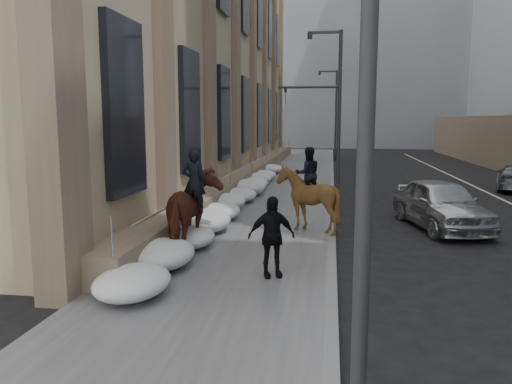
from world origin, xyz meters
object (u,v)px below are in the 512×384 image
mounted_horse_right (307,196)px  pedestrian (271,237)px  mounted_horse_left (194,210)px  car_silver (441,204)px

mounted_horse_right → pedestrian: (-0.57, -4.95, -0.21)m
mounted_horse_left → mounted_horse_right: bearing=-134.9°
mounted_horse_right → pedestrian: bearing=65.5°
mounted_horse_right → car_silver: (4.48, 1.55, -0.42)m
mounted_horse_left → car_silver: mounted_horse_left is taller
mounted_horse_right → pedestrian: mounted_horse_right is taller
mounted_horse_left → pedestrian: size_ratio=1.48×
mounted_horse_left → pedestrian: 2.92m
mounted_horse_left → pedestrian: bearing=139.5°
mounted_horse_right → car_silver: bearing=-178.9°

